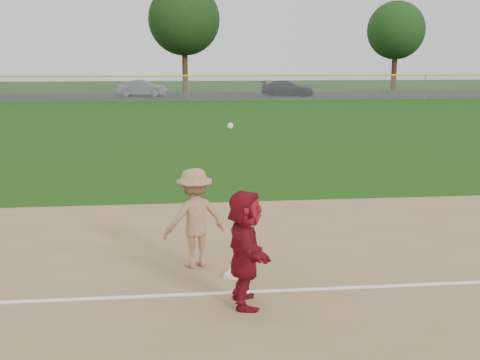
{
  "coord_description": "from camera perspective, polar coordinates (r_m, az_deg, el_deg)",
  "views": [
    {
      "loc": [
        -1.2,
        -9.39,
        3.56
      ],
      "look_at": [
        0.0,
        1.5,
        1.3
      ],
      "focal_mm": 45.0,
      "sensor_mm": 36.0,
      "label": 1
    }
  ],
  "objects": [
    {
      "name": "ground",
      "position": [
        10.11,
        0.94,
        -8.96
      ],
      "size": [
        160.0,
        160.0,
        0.0
      ],
      "primitive_type": "plane",
      "color": "#19410C",
      "rests_on": "ground"
    },
    {
      "name": "car_right",
      "position": [
        55.35,
        4.52,
        8.68
      ],
      "size": [
        5.11,
        3.32,
        1.38
      ],
      "primitive_type": "imported",
      "rotation": [
        0.0,
        0.0,
        1.25
      ],
      "color": "black",
      "rests_on": "parking_asphalt"
    },
    {
      "name": "base_runner",
      "position": [
        8.62,
        0.48,
        -6.5
      ],
      "size": [
        0.53,
        1.59,
        1.71
      ],
      "primitive_type": "imported",
      "rotation": [
        0.0,
        0.0,
        1.58
      ],
      "color": "maroon",
      "rests_on": "infield_dirt"
    },
    {
      "name": "parking_asphalt",
      "position": [
        55.51,
        -5.08,
        7.96
      ],
      "size": [
        120.0,
        10.0,
        0.01
      ],
      "primitive_type": "cube",
      "color": "black",
      "rests_on": "ground"
    },
    {
      "name": "tree_3",
      "position": [
        66.42,
        14.59,
        13.56
      ],
      "size": [
        6.0,
        6.0,
        9.19
      ],
      "color": "#311D12",
      "rests_on": "ground"
    },
    {
      "name": "first_base_play",
      "position": [
        10.23,
        -4.3,
        -3.61
      ],
      "size": [
        1.26,
        0.97,
        2.49
      ],
      "color": "gray",
      "rests_on": "infield_dirt"
    },
    {
      "name": "foul_line",
      "position": [
        9.36,
        1.56,
        -10.53
      ],
      "size": [
        60.0,
        0.1,
        0.01
      ],
      "primitive_type": "cube",
      "color": "white",
      "rests_on": "infield_dirt"
    },
    {
      "name": "car_mid",
      "position": [
        55.27,
        -9.26,
        8.59
      ],
      "size": [
        4.54,
        2.11,
        1.44
      ],
      "primitive_type": "imported",
      "rotation": [
        0.0,
        0.0,
        1.43
      ],
      "color": "slate",
      "rests_on": "parking_asphalt"
    },
    {
      "name": "outfield_fence",
      "position": [
        49.43,
        -4.96,
        9.78
      ],
      "size": [
        110.0,
        0.12,
        110.0
      ],
      "color": "#999EA0",
      "rests_on": "ground"
    },
    {
      "name": "first_base",
      "position": [
        9.98,
        -0.29,
        -8.9
      ],
      "size": [
        0.45,
        0.45,
        0.08
      ],
      "primitive_type": "cube",
      "rotation": [
        0.0,
        0.0,
        -0.43
      ],
      "color": "silver",
      "rests_on": "infield_dirt"
    },
    {
      "name": "tree_2",
      "position": [
        61.0,
        -5.32,
        14.92
      ],
      "size": [
        7.0,
        7.0,
        10.58
      ],
      "color": "#3C2415",
      "rests_on": "ground"
    }
  ]
}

